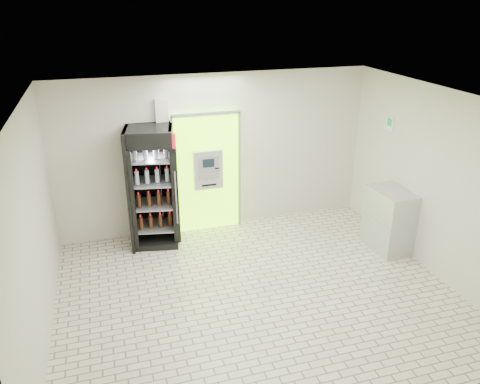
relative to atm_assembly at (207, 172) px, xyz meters
name	(u,v)px	position (x,y,z in m)	size (l,w,h in m)	color
ground	(257,293)	(0.20, -2.41, -1.17)	(6.00, 6.00, 0.00)	#C1B3A0
room_shell	(258,183)	(0.20, -2.41, 0.67)	(6.00, 6.00, 6.00)	beige
atm_assembly	(207,172)	(0.00, 0.00, 0.00)	(1.30, 0.24, 2.33)	#8CF60E
pillar	(165,169)	(-0.78, 0.04, 0.13)	(0.22, 0.11, 2.60)	silver
beverage_cooler	(152,189)	(-1.07, -0.28, -0.12)	(0.94, 0.89, 2.19)	black
steel_cabinet	(389,220)	(2.91, -1.76, -0.60)	(0.62, 0.88, 1.14)	#B4B7BC
exit_sign	(390,124)	(3.19, -1.01, 0.95)	(0.02, 0.22, 0.26)	white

